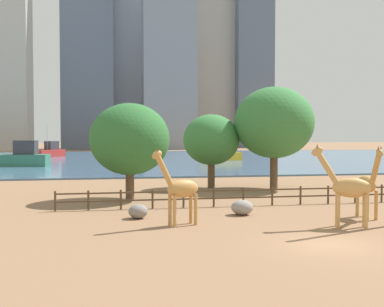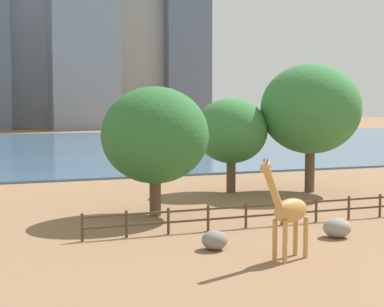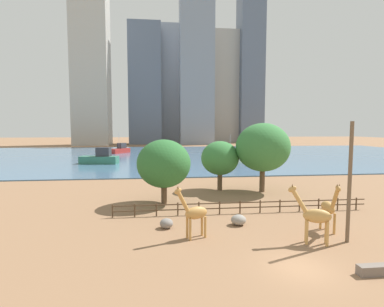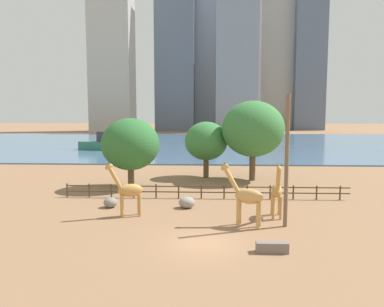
# 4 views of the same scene
# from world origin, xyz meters

# --- Properties ---
(ground_plane) EXTENTS (400.00, 400.00, 0.00)m
(ground_plane) POSITION_xyz_m (0.00, 80.00, 0.00)
(ground_plane) COLOR #8C6647
(harbor_water) EXTENTS (180.00, 86.00, 0.20)m
(harbor_water) POSITION_xyz_m (0.00, 77.00, 0.10)
(harbor_water) COLOR #476B8C
(harbor_water) RESTS_ON ground
(giraffe_tall) EXTENTS (2.87, 1.50, 4.26)m
(giraffe_tall) POSITION_xyz_m (-5.83, 5.72, 2.01)
(giraffe_tall) COLOR #C18C47
(giraffe_tall) RESTS_ON ground
(giraffe_companion) EXTENTS (0.94, 2.91, 4.32)m
(giraffe_companion) POSITION_xyz_m (5.35, 5.88, 2.04)
(giraffe_companion) COLOR #C18C47
(giraffe_companion) RESTS_ON ground
(giraffe_young) EXTENTS (3.15, 1.71, 4.44)m
(giraffe_young) POSITION_xyz_m (2.86, 3.62, 2.13)
(giraffe_young) COLOR tan
(giraffe_young) RESTS_ON ground
(utility_pole) EXTENTS (0.28, 0.28, 9.09)m
(utility_pole) POSITION_xyz_m (5.57, 3.66, 4.55)
(utility_pole) COLOR brown
(utility_pole) RESTS_ON ground
(boulder_near_fence) EXTENTS (1.13, 1.12, 0.84)m
(boulder_near_fence) POSITION_xyz_m (-7.93, 8.34, 0.42)
(boulder_near_fence) COLOR gray
(boulder_near_fence) RESTS_ON ground
(boulder_by_pole) EXTENTS (1.36, 1.24, 0.93)m
(boulder_by_pole) POSITION_xyz_m (-1.54, 8.46, 0.46)
(boulder_by_pole) COLOR gray
(boulder_by_pole) RESTS_ON ground
(feeding_trough) EXTENTS (1.80, 0.60, 0.60)m
(feeding_trough) POSITION_xyz_m (3.85, -1.30, 0.30)
(feeding_trough) COLOR #72665B
(feeding_trough) RESTS_ON ground
(enclosure_fence) EXTENTS (26.12, 0.14, 1.30)m
(enclosure_fence) POSITION_xyz_m (-0.19, 12.00, 0.76)
(enclosure_fence) COLOR #4C3826
(enclosure_fence) RESTS_ON ground
(tree_left_large) EXTENTS (7.21, 7.21, 9.29)m
(tree_left_large) POSITION_xyz_m (5.35, 21.80, 6.02)
(tree_left_large) COLOR brown
(tree_left_large) RESTS_ON ground
(tree_center_broad) EXTENTS (5.23, 5.23, 6.83)m
(tree_center_broad) POSITION_xyz_m (-0.09, 23.63, 4.45)
(tree_center_broad) COLOR brown
(tree_center_broad) RESTS_ON ground
(tree_right_tall) EXTENTS (6.07, 6.07, 7.34)m
(tree_right_tall) POSITION_xyz_m (-7.96, 16.81, 4.59)
(tree_right_tall) COLOR brown
(tree_right_tall) RESTS_ON ground
(boat_ferry) EXTENTS (6.58, 7.88, 6.89)m
(boat_ferry) POSITION_xyz_m (-21.49, 87.09, 1.35)
(boat_ferry) COLOR #B22D28
(boat_ferry) RESTS_ON harbor_water
(boat_sailboat) EXTENTS (9.21, 4.48, 3.89)m
(boat_sailboat) POSITION_xyz_m (-22.36, 55.91, 1.52)
(boat_sailboat) COLOR #337259
(boat_sailboat) RESTS_ON harbor_water
(boat_tug) EXTENTS (7.91, 5.02, 6.70)m
(boat_tug) POSITION_xyz_m (11.24, 66.19, 1.32)
(boat_tug) COLOR gold
(boat_tug) RESTS_ON harbor_water
(skyline_tower_needle) EXTENTS (15.74, 8.90, 67.23)m
(skyline_tower_needle) POSITION_xyz_m (32.73, 165.50, 33.62)
(skyline_tower_needle) COLOR #ADA89E
(skyline_tower_needle) RESTS_ON ground
(skyline_block_central) EXTENTS (17.89, 9.90, 82.25)m
(skyline_block_central) POSITION_xyz_m (11.86, 142.55, 41.12)
(skyline_block_central) COLOR gray
(skyline_block_central) RESTS_ON ground
(skyline_tower_glass) EXTENTS (17.19, 8.66, 68.24)m
(skyline_tower_glass) POSITION_xyz_m (-0.88, 161.85, 34.12)
(skyline_tower_glass) COLOR #939EAD
(skyline_tower_glass) RESTS_ON ground
(skyline_block_left) EXTENTS (14.33, 14.60, 89.57)m
(skyline_block_left) POSITION_xyz_m (47.29, 163.29, 44.78)
(skyline_block_left) COLOR slate
(skyline_block_left) RESTS_ON ground
(skyline_block_right) EXTENTS (17.64, 14.92, 87.42)m
(skyline_block_right) POSITION_xyz_m (-42.03, 142.02, 43.71)
(skyline_block_right) COLOR #B7B2A8
(skyline_block_right) RESTS_ON ground
(skyline_tower_short) EXTENTS (17.38, 12.38, 64.78)m
(skyline_tower_short) POSITION_xyz_m (-15.41, 150.74, 32.39)
(skyline_tower_short) COLOR slate
(skyline_tower_short) RESTS_ON ground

